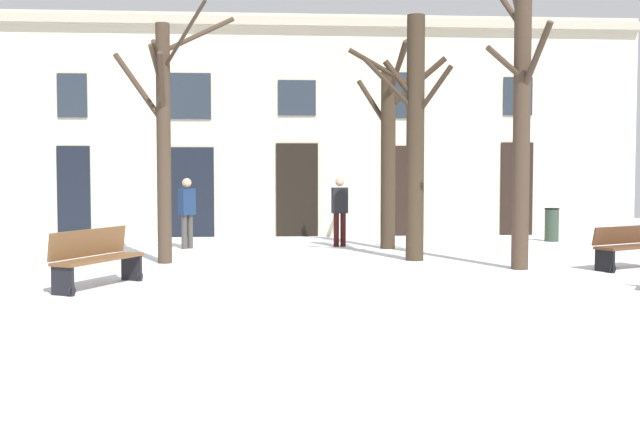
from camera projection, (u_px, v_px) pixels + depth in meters
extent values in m
plane|color=white|center=(327.00, 275.00, 14.31)|extent=(31.95, 31.95, 0.00)
cube|color=beige|center=(303.00, 126.00, 22.70)|extent=(19.97, 0.40, 6.43)
cube|color=#B1A993|center=(303.00, 22.00, 22.28)|extent=(19.97, 0.30, 0.24)
cube|color=black|center=(74.00, 192.00, 22.11)|extent=(0.92, 0.08, 2.62)
cube|color=#262D38|center=(72.00, 95.00, 21.95)|extent=(0.83, 0.06, 1.24)
cube|color=black|center=(191.00, 192.00, 22.35)|extent=(1.32, 0.08, 2.58)
cube|color=#262D38|center=(190.00, 96.00, 22.19)|extent=(1.19, 0.06, 1.31)
cube|color=black|center=(297.00, 190.00, 22.57)|extent=(1.21, 0.08, 2.71)
cube|color=#262D38|center=(297.00, 98.00, 22.42)|extent=(1.09, 0.06, 1.02)
cube|color=black|center=(405.00, 191.00, 22.80)|extent=(1.00, 0.08, 2.64)
cube|color=#262D38|center=(405.00, 95.00, 22.65)|extent=(0.90, 0.06, 1.33)
cube|color=black|center=(517.00, 189.00, 23.04)|extent=(0.96, 0.08, 2.75)
cube|color=#262D38|center=(518.00, 96.00, 22.89)|extent=(0.86, 0.06, 1.12)
cylinder|color=#423326|center=(521.00, 135.00, 14.99)|extent=(0.33, 0.33, 5.20)
cylinder|color=#423326|center=(536.00, 58.00, 14.50)|extent=(0.37, 0.96, 1.27)
cylinder|color=#423326|center=(517.00, 8.00, 15.42)|extent=(0.25, 1.24, 1.25)
cylinder|color=#423326|center=(505.00, 63.00, 14.64)|extent=(0.92, 0.61, 0.59)
cylinder|color=#423326|center=(508.00, 7.00, 15.39)|extent=(0.36, 1.21, 1.14)
cylinder|color=#382B1E|center=(388.00, 159.00, 18.99)|extent=(0.36, 0.36, 4.39)
cylinder|color=#382B1E|center=(373.00, 104.00, 19.24)|extent=(0.79, 0.86, 1.28)
cylinder|color=#382B1E|center=(417.00, 83.00, 18.67)|extent=(1.42, 0.68, 1.24)
cylinder|color=#382B1E|center=(397.00, 71.00, 18.34)|extent=(0.35, 1.19, 1.31)
cylinder|color=#382B1E|center=(398.00, 67.00, 19.21)|extent=(0.77, 0.82, 1.46)
cylinder|color=#382B1E|center=(415.00, 139.00, 16.47)|extent=(0.38, 0.38, 5.19)
cylinder|color=#382B1E|center=(433.00, 92.00, 16.14)|extent=(0.75, 0.73, 1.07)
cylinder|color=#382B1E|center=(418.00, 93.00, 16.79)|extent=(0.37, 0.85, 1.19)
cylinder|color=#382B1E|center=(390.00, 85.00, 16.28)|extent=(1.20, 0.28, 1.15)
cylinder|color=#382B1E|center=(400.00, 81.00, 16.40)|extent=(0.76, 0.19, 0.91)
cylinder|color=#382B1E|center=(382.00, 69.00, 16.39)|extent=(1.47, 0.21, 0.90)
cylinder|color=#423326|center=(164.00, 144.00, 16.00)|extent=(0.29, 0.29, 4.93)
cylinder|color=#423326|center=(139.00, 88.00, 16.08)|extent=(1.15, 0.52, 1.51)
cylinder|color=#423326|center=(158.00, 59.00, 15.41)|extent=(0.15, 1.03, 0.63)
cylinder|color=#423326|center=(157.00, 70.00, 15.40)|extent=(0.20, 1.09, 0.89)
cylinder|color=#423326|center=(162.00, 83.00, 15.46)|extent=(0.18, 1.05, 1.14)
cylinder|color=#423326|center=(199.00, 35.00, 16.21)|extent=(1.49, 0.69, 0.88)
cylinder|color=#423326|center=(183.00, 36.00, 15.39)|extent=(1.04, 1.14, 1.26)
cylinder|color=#423326|center=(164.00, 45.00, 16.37)|extent=(0.13, 1.05, 1.12)
cylinder|color=#2D3D2D|center=(552.00, 225.00, 21.02)|extent=(0.38, 0.38, 0.87)
torus|color=black|center=(552.00, 209.00, 20.99)|extent=(0.40, 0.40, 0.04)
cube|color=brown|center=(99.00, 259.00, 12.73)|extent=(1.23, 1.88, 0.05)
cube|color=brown|center=(89.00, 243.00, 12.79)|extent=(0.92, 1.73, 0.45)
cube|color=black|center=(63.00, 280.00, 11.93)|extent=(0.39, 0.23, 0.47)
torus|color=black|center=(72.00, 291.00, 11.87)|extent=(0.10, 0.17, 0.17)
cube|color=black|center=(132.00, 267.00, 13.56)|extent=(0.39, 0.23, 0.47)
torus|color=black|center=(140.00, 277.00, 13.50)|extent=(0.10, 0.17, 0.17)
cube|color=#51331E|center=(631.00, 247.00, 15.06)|extent=(1.65, 1.12, 0.05)
cube|color=#51331E|center=(622.00, 235.00, 15.24)|extent=(1.49, 0.80, 0.35)
cube|color=black|center=(605.00, 260.00, 14.71)|extent=(0.24, 0.41, 0.44)
torus|color=black|center=(613.00, 269.00, 14.55)|extent=(0.17, 0.10, 0.17)
cylinder|color=#350F0F|center=(336.00, 230.00, 19.57)|extent=(0.14, 0.14, 0.84)
cylinder|color=#350F0F|center=(343.00, 230.00, 19.62)|extent=(0.14, 0.14, 0.84)
cube|color=black|center=(340.00, 200.00, 19.55)|extent=(0.42, 0.30, 0.65)
sphere|color=tan|center=(340.00, 182.00, 19.52)|extent=(0.23, 0.23, 0.23)
cylinder|color=#403D3A|center=(190.00, 232.00, 19.14)|extent=(0.14, 0.14, 0.83)
cylinder|color=#403D3A|center=(184.00, 232.00, 19.01)|extent=(0.14, 0.14, 0.83)
cube|color=navy|center=(187.00, 202.00, 19.03)|extent=(0.43, 0.42, 0.64)
sphere|color=tan|center=(187.00, 183.00, 19.00)|extent=(0.23, 0.23, 0.23)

